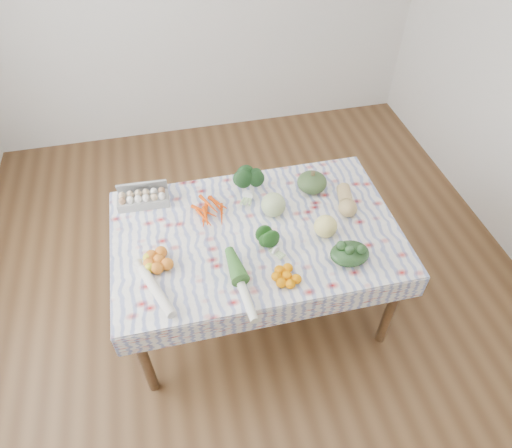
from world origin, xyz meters
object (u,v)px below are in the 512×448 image
kabocha_squash (312,182)px  egg_carton (143,200)px  cabbage (273,205)px  butternut_squash (346,200)px  grapefruit (325,226)px  dining_table (256,240)px

kabocha_squash → egg_carton: bearing=174.6°
cabbage → egg_carton: bearing=161.4°
cabbage → butternut_squash: 0.45m
butternut_squash → cabbage: bearing=-172.3°
grapefruit → egg_carton: bearing=154.1°
kabocha_squash → grapefruit: 0.39m
butternut_squash → egg_carton: bearing=178.9°
dining_table → cabbage: 0.24m
grapefruit → dining_table: bearing=163.2°
dining_table → grapefruit: (0.38, -0.11, 0.15)m
cabbage → grapefruit: (0.25, -0.23, -0.01)m
kabocha_squash → butternut_squash: 0.25m
dining_table → kabocha_squash: size_ratio=8.55×
kabocha_squash → grapefruit: (-0.04, -0.39, 0.01)m
dining_table → egg_carton: size_ratio=5.19×
kabocha_squash → butternut_squash: kabocha_squash is taller
dining_table → butternut_squash: butternut_squash is taller
kabocha_squash → grapefruit: size_ratio=1.41×
cabbage → dining_table: bearing=-138.5°
kabocha_squash → cabbage: bearing=-151.8°
butternut_squash → grapefruit: 0.28m
egg_carton → grapefruit: size_ratio=2.32×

